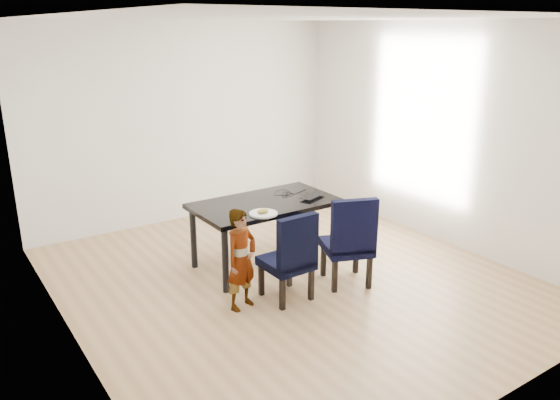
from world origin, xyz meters
TOP-DOWN VIEW (x-y plane):
  - floor at (0.00, 0.00)m, footprint 4.50×5.00m
  - ceiling at (0.00, 0.00)m, footprint 4.50×5.00m
  - wall_back at (0.00, 2.50)m, footprint 4.50×0.01m
  - wall_front at (0.00, -2.50)m, footprint 4.50×0.01m
  - wall_left at (-2.25, 0.00)m, footprint 0.01×5.00m
  - wall_right at (2.25, 0.00)m, footprint 0.01×5.00m
  - dining_table at (0.00, 0.50)m, footprint 1.60×0.90m
  - chair_left at (-0.28, -0.31)m, footprint 0.45×0.47m
  - chair_right at (0.45, -0.38)m, footprint 0.62×0.63m
  - child at (-0.74, -0.23)m, footprint 0.42×0.34m
  - plate at (-0.24, 0.15)m, footprint 0.34×0.34m
  - sandwich at (-0.26, 0.14)m, footprint 0.15×0.09m
  - laptop at (0.52, 0.37)m, footprint 0.40×0.32m
  - cable_tangle at (0.35, 0.56)m, footprint 0.18×0.18m

SIDE VIEW (x-z plane):
  - floor at x=0.00m, z-range -0.01..0.00m
  - dining_table at x=0.00m, z-range 0.00..0.75m
  - chair_left at x=-0.28m, z-range 0.00..0.92m
  - chair_right at x=0.45m, z-range 0.00..0.99m
  - child at x=-0.74m, z-range 0.00..1.01m
  - cable_tangle at x=0.35m, z-range 0.75..0.76m
  - plate at x=-0.24m, z-range 0.75..0.77m
  - laptop at x=0.52m, z-range 0.75..0.78m
  - sandwich at x=-0.26m, z-range 0.77..0.82m
  - wall_back at x=0.00m, z-range 0.00..2.70m
  - wall_front at x=0.00m, z-range 0.00..2.70m
  - wall_left at x=-2.25m, z-range 0.00..2.70m
  - wall_right at x=2.25m, z-range 0.00..2.70m
  - ceiling at x=0.00m, z-range 2.70..2.71m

